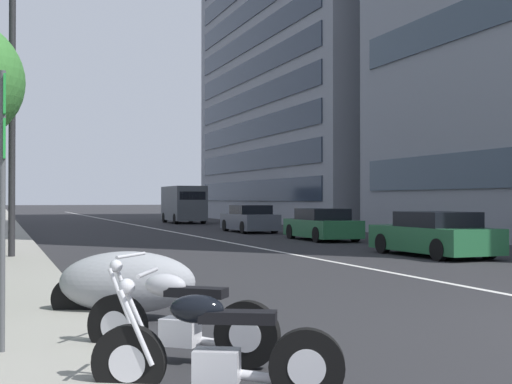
# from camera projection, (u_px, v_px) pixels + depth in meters

# --- Properties ---
(lane_centre_stripe) EXTENTS (110.00, 0.16, 0.01)m
(lane_centre_stripe) POSITION_uv_depth(u_px,v_px,m) (150.00, 228.00, 41.15)
(lane_centre_stripe) COLOR silver
(lane_centre_stripe) RESTS_ON ground
(motorcycle_mid_row) EXTENTS (1.07, 1.96, 1.09)m
(motorcycle_mid_row) POSITION_uv_depth(u_px,v_px,m) (214.00, 352.00, 5.80)
(motorcycle_mid_row) COLOR black
(motorcycle_mid_row) RESTS_ON ground
(motorcycle_under_tarp) EXTENTS (1.45, 1.74, 1.12)m
(motorcycle_under_tarp) POSITION_uv_depth(u_px,v_px,m) (178.00, 321.00, 7.20)
(motorcycle_under_tarp) COLOR black
(motorcycle_under_tarp) RESTS_ON ground
(motorcycle_far_end_row) EXTENTS (1.40, 2.07, 0.96)m
(motorcycle_far_end_row) POSITION_uv_depth(u_px,v_px,m) (126.00, 283.00, 9.74)
(motorcycle_far_end_row) COLOR gray
(motorcycle_far_end_row) RESTS_ON ground
(car_approaching_light) EXTENTS (4.40, 1.93, 1.32)m
(car_approaching_light) POSITION_uv_depth(u_px,v_px,m) (434.00, 235.00, 20.61)
(car_approaching_light) COLOR #236038
(car_approaching_light) RESTS_ON ground
(car_following_behind) EXTENTS (4.21, 1.93, 1.31)m
(car_following_behind) POSITION_uv_depth(u_px,v_px,m) (322.00, 225.00, 28.63)
(car_following_behind) COLOR #236038
(car_following_behind) RESTS_ON ground
(car_mid_block_traffic) EXTENTS (4.46, 1.87, 1.39)m
(car_mid_block_traffic) POSITION_uv_depth(u_px,v_px,m) (249.00, 220.00, 35.52)
(car_mid_block_traffic) COLOR #4C515B
(car_mid_block_traffic) RESTS_ON ground
(delivery_van_ahead) EXTENTS (5.06, 2.23, 2.60)m
(delivery_van_ahead) POSITION_uv_depth(u_px,v_px,m) (184.00, 203.00, 48.94)
(delivery_van_ahead) COLOR #4C5156
(delivery_van_ahead) RESTS_ON ground
(parking_sign_by_curb) EXTENTS (0.32, 0.06, 2.86)m
(parking_sign_by_curb) POSITION_uv_depth(u_px,v_px,m) (3.00, 176.00, 7.05)
(parking_sign_by_curb) COLOR #47494C
(parking_sign_by_curb) RESTS_ON sidewalk_right_plaza
(street_lamp_with_banners) EXTENTS (1.26, 2.30, 7.52)m
(street_lamp_with_banners) POSITION_uv_depth(u_px,v_px,m) (25.00, 87.00, 18.88)
(street_lamp_with_banners) COLOR #232326
(street_lamp_with_banners) RESTS_ON sidewalk_right_plaza
(office_tower_mid_left) EXTENTS (26.97, 21.92, 29.06)m
(office_tower_mid_left) POSITION_uv_depth(u_px,v_px,m) (378.00, 39.00, 55.68)
(office_tower_mid_left) COLOR gray
(office_tower_mid_left) RESTS_ON ground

